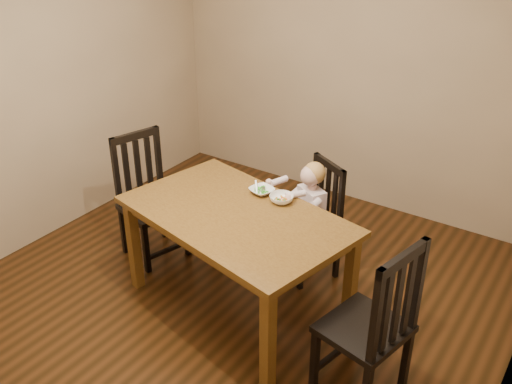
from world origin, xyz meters
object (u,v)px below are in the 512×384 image
Objects in this scene: dining_table at (236,225)px; bowl_veg at (281,199)px; chair_child at (313,222)px; chair_left at (149,199)px; bowl_peas at (262,191)px; toddler at (309,208)px; chair_right at (373,325)px.

bowl_veg is (0.18, 0.32, 0.12)m from dining_table.
chair_left is (-1.31, -0.54, 0.05)m from chair_child.
chair_left is 1.11m from bowl_peas.
dining_table is 10.26× the size of bowl_peas.
bowl_veg is at bearing 111.64° from chair_left.
toddler is 2.97× the size of bowl_veg.
dining_table is at bearing 90.71° from chair_right.
dining_table is 1.85× the size of chair_child.
chair_child is 0.15m from toddler.
chair_left is 1.30m from bowl_veg.
dining_table is 0.82m from chair_child.
chair_right is 1.20m from bowl_veg.
dining_table is 0.74m from toddler.
bowl_veg is at bearing -9.60° from bowl_peas.
bowl_veg is (1.25, 0.13, 0.33)m from chair_left.
chair_left is 0.97× the size of chair_right.
chair_left is at bearing -171.32° from bowl_peas.
chair_right is (1.19, -0.24, -0.18)m from dining_table.
toddler is at bearing 72.11° from dining_table.
chair_child is at bearing 71.45° from dining_table.
toddler is at bearing 90.00° from chair_child.
toddler is at bearing 83.92° from bowl_veg.
chair_child is 1.85× the size of toddler.
chair_child is 0.87× the size of chair_right.
bowl_peas is at bearing 170.40° from bowl_veg.
toddler reaches higher than bowl_peas.
chair_left reaches higher than toddler.
dining_table is at bearing 100.43° from toddler.
bowl_peas reaches higher than dining_table.
bowl_veg is (-0.04, -0.37, 0.24)m from toddler.
bowl_veg is (-1.01, 0.57, 0.31)m from chair_right.
chair_right is 6.41× the size of bowl_peas.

